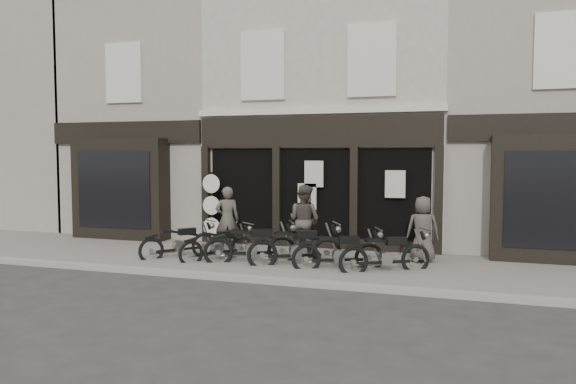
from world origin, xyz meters
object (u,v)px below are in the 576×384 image
(motorcycle_2, at_px, (251,248))
(man_right, at_px, (423,229))
(motorcycle_5, at_px, (386,257))
(man_centre, at_px, (304,220))
(motorcycle_4, at_px, (339,255))
(advert_sign_post, at_px, (212,211))
(motorcycle_3, at_px, (296,251))
(man_left, at_px, (227,219))
(motorcycle_0, at_px, (179,245))
(motorcycle_1, at_px, (218,248))

(motorcycle_2, bearing_deg, man_right, -9.33)
(motorcycle_5, height_order, man_centre, man_centre)
(motorcycle_4, relative_size, advert_sign_post, 0.91)
(motorcycle_2, relative_size, motorcycle_4, 1.05)
(motorcycle_5, bearing_deg, motorcycle_3, 147.08)
(motorcycle_4, distance_m, man_left, 3.68)
(motorcycle_4, bearing_deg, advert_sign_post, 129.83)
(motorcycle_3, bearing_deg, motorcycle_0, 150.76)
(man_right, distance_m, advert_sign_post, 6.26)
(man_centre, relative_size, advert_sign_post, 0.83)
(motorcycle_3, xyz_separation_m, man_right, (2.93, 1.25, 0.50))
(motorcycle_0, xyz_separation_m, man_centre, (3.13, 1.13, 0.66))
(motorcycle_2, xyz_separation_m, motorcycle_4, (2.28, -0.10, -0.03))
(man_left, bearing_deg, man_centre, 159.64)
(motorcycle_5, bearing_deg, motorcycle_4, 151.00)
(motorcycle_3, xyz_separation_m, motorcycle_5, (2.21, -0.08, -0.02))
(motorcycle_1, xyz_separation_m, motorcycle_3, (2.12, -0.01, 0.05))
(motorcycle_2, bearing_deg, motorcycle_3, -25.66)
(motorcycle_1, bearing_deg, motorcycle_2, -52.24)
(motorcycle_3, distance_m, man_centre, 1.33)
(motorcycle_0, bearing_deg, motorcycle_3, -51.82)
(motorcycle_4, xyz_separation_m, motorcycle_5, (1.11, 0.04, 0.01))
(motorcycle_1, bearing_deg, man_right, -37.08)
(motorcycle_0, distance_m, motorcycle_2, 2.09)
(motorcycle_0, xyz_separation_m, man_right, (6.19, 1.21, 0.54))
(man_left, bearing_deg, advert_sign_post, -69.09)
(motorcycle_5, xyz_separation_m, man_centre, (-2.35, 1.25, 0.63))
(motorcycle_0, relative_size, man_centre, 0.95)
(advert_sign_post, bearing_deg, motorcycle_0, -88.68)
(motorcycle_2, height_order, man_right, man_right)
(man_centre, xyz_separation_m, man_right, (3.07, 0.08, -0.11))
(motorcycle_0, distance_m, motorcycle_3, 3.27)
(man_right, bearing_deg, motorcycle_1, 2.54)
(motorcycle_1, xyz_separation_m, motorcycle_2, (0.95, -0.02, 0.05))
(motorcycle_4, height_order, man_centre, man_centre)
(motorcycle_2, height_order, man_centre, man_centre)
(motorcycle_0, distance_m, man_centre, 3.39)
(motorcycle_0, height_order, motorcycle_1, motorcycle_0)
(motorcycle_1, distance_m, man_left, 1.25)
(man_right, bearing_deg, motorcycle_2, 5.85)
(motorcycle_4, xyz_separation_m, man_centre, (-1.24, 1.28, 0.64))
(motorcycle_2, xyz_separation_m, man_left, (-1.15, 1.08, 0.58))
(motorcycle_1, xyz_separation_m, man_left, (-0.20, 1.06, 0.63))
(man_centre, height_order, man_right, man_centre)
(motorcycle_1, height_order, motorcycle_2, motorcycle_2)
(motorcycle_0, relative_size, man_right, 1.08)
(motorcycle_0, height_order, motorcycle_4, motorcycle_4)
(man_centre, bearing_deg, advert_sign_post, 2.50)
(motorcycle_2, height_order, motorcycle_3, motorcycle_3)
(motorcycle_0, bearing_deg, motorcycle_4, -53.15)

